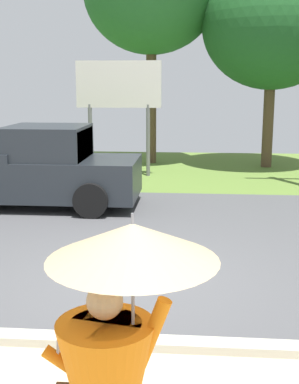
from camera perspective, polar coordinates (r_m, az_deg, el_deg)
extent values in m
cube|color=#4C4C4F|center=(9.57, -0.62, -5.46)|extent=(40.00, 8.00, 0.10)
cube|color=olive|center=(17.34, 1.91, 2.55)|extent=(40.00, 8.00, 0.10)
cube|color=#B2AD9E|center=(5.86, -4.52, -16.39)|extent=(40.00, 0.24, 0.10)
cylinder|color=orange|center=(3.29, -4.89, -19.52)|extent=(0.44, 0.44, 0.65)
sphere|color=tan|center=(3.07, -5.05, -12.11)|extent=(0.22, 0.22, 0.22)
cylinder|color=orange|center=(3.12, 0.28, -15.52)|extent=(0.24, 0.09, 0.45)
cylinder|color=orange|center=(3.34, -9.49, -18.49)|extent=(0.29, 0.08, 0.24)
cylinder|color=gray|center=(3.03, -1.87, -11.66)|extent=(0.02, 0.02, 0.75)
cone|color=#D1B284|center=(2.91, -1.92, -5.62)|extent=(1.01, 1.01, 0.22)
cylinder|color=gray|center=(2.88, -1.93, -3.35)|extent=(0.02, 0.02, 0.10)
cube|color=#B7B7BC|center=(3.32, -10.12, -16.71)|extent=(0.02, 0.11, 0.16)
cube|color=#23282D|center=(12.28, -13.50, 1.67)|extent=(5.20, 2.00, 0.90)
cube|color=#23282D|center=(12.02, -11.40, 5.16)|extent=(1.80, 1.84, 0.90)
cube|color=#2D3842|center=(11.81, -7.42, 5.18)|extent=(0.10, 1.70, 0.77)
cylinder|color=black|center=(12.88, -4.84, 1.08)|extent=(0.76, 0.28, 0.76)
cylinder|color=black|center=(10.96, -6.58, -0.92)|extent=(0.76, 0.28, 0.76)
cylinder|color=slate|center=(15.98, -6.63, 5.82)|extent=(0.12, 0.12, 2.20)
cylinder|color=slate|center=(15.72, -0.16, 5.79)|extent=(0.12, 0.12, 2.20)
cube|color=silver|center=(15.73, -3.50, 11.98)|extent=(2.60, 0.10, 1.40)
cylinder|color=brown|center=(18.32, 0.20, 10.19)|extent=(0.36, 0.36, 4.43)
cylinder|color=brown|center=(17.88, 13.19, 7.92)|extent=(0.36, 0.36, 3.24)
ellipsoid|color=#1E5623|center=(17.93, 13.69, 17.82)|extent=(4.64, 4.64, 4.21)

